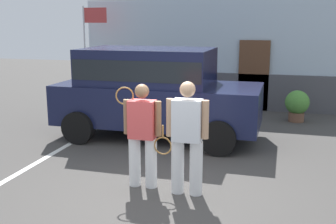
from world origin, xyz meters
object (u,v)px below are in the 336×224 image
parked_suv (154,88)px  flag_pole (90,38)px  tennis_player_woman (187,137)px  potted_plant_by_porch (297,104)px  tennis_player_man (142,134)px

parked_suv → flag_pole: flag_pole is taller
tennis_player_woman → potted_plant_by_porch: size_ratio=2.10×
parked_suv → tennis_player_woman: parked_suv is taller
tennis_player_woman → potted_plant_by_porch: tennis_player_woman is taller
tennis_player_man → tennis_player_woman: bearing=172.2°
tennis_player_man → potted_plant_by_porch: 5.93m
tennis_player_man → parked_suv: bearing=-76.6°
tennis_player_man → potted_plant_by_porch: tennis_player_man is taller
tennis_player_woman → flag_pole: flag_pole is taller
potted_plant_by_porch → flag_pole: size_ratio=0.27×
tennis_player_woman → potted_plant_by_porch: 5.75m
tennis_player_man → flag_pole: flag_pole is taller
parked_suv → tennis_player_man: (0.70, -2.87, -0.26)m
parked_suv → tennis_player_man: parked_suv is taller
tennis_player_man → potted_plant_by_porch: bearing=-115.8°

